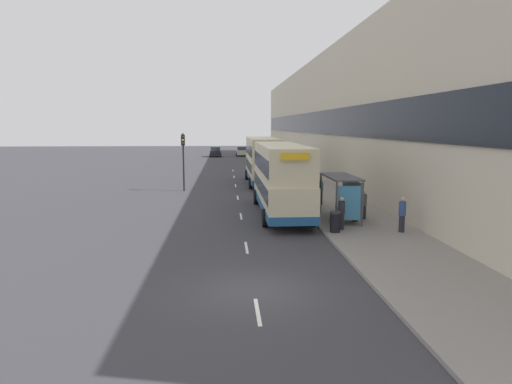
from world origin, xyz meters
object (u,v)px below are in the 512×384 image
Objects in this scene: double_decker_bus_ahead at (262,160)px; litter_bin at (335,222)px; pedestrian_1 at (356,205)px; pedestrian_2 at (321,191)px; car_0 at (242,151)px; pedestrian_3 at (364,205)px; double_decker_bus_near at (281,178)px; pedestrian_4 at (402,214)px; pedestrian_at_shelter at (342,213)px; car_1 at (215,152)px; traffic_light_far_kerb at (183,152)px; bus_shelter at (345,190)px.

double_decker_bus_ahead is 20.59m from litter_bin.
pedestrian_2 is (-0.81, 5.57, -0.01)m from pedestrian_1.
car_0 is 57.40m from pedestrian_3.
double_decker_bus_near is 6.89× the size of pedestrian_3.
pedestrian_2 is 1.70× the size of litter_bin.
pedestrian_3 is 3.92m from litter_bin.
pedestrian_2 is (2.96, -12.40, -1.23)m from double_decker_bus_ahead.
double_decker_bus_ahead is 6.11× the size of pedestrian_4.
pedestrian_at_shelter is 1.03× the size of pedestrian_3.
pedestrian_at_shelter is (7.67, -58.49, 0.13)m from car_1.
double_decker_bus_near is at bearing 133.53° from pedestrian_4.
traffic_light_far_kerb reaches higher than double_decker_bus_ahead.
pedestrian_4 reaches higher than pedestrian_3.
double_decker_bus_near is (-3.30, 2.62, 0.41)m from bus_shelter.
traffic_light_far_kerb is (-9.41, 15.62, 2.23)m from pedestrian_at_shelter.
double_decker_bus_near reaches higher than car_0.
pedestrian_3 is (1.18, 0.20, -0.90)m from bus_shelter.
bus_shelter is 2.32× the size of pedestrian_1.
car_1 is 59.47m from litter_bin.
traffic_light_far_kerb is (-9.88, 8.13, 2.18)m from pedestrian_2.
pedestrian_at_shelter reaches higher than car_0.
pedestrian_3 is (4.93, -57.19, 0.13)m from car_0.
pedestrian_4 is 1.69× the size of litter_bin.
pedestrian_1 reaches higher than pedestrian_3.
pedestrian_2 reaches higher than car_1.
traffic_light_far_kerb is at bearing 127.43° from bus_shelter.
pedestrian_at_shelter is (-0.76, -2.33, -0.87)m from bus_shelter.
pedestrian_2 reaches higher than litter_bin.
pedestrian_1 is (4.27, -57.80, 0.22)m from car_0.
double_decker_bus_ahead is at bearing 101.85° from pedestrian_1.
traffic_light_far_kerb reaches higher than car_1.
car_1 is at bearing 97.64° from double_decker_bus_ahead.
double_decker_bus_near reaches higher than pedestrian_1.
pedestrian_2 reaches higher than pedestrian_3.
car_0 is at bearing 90.47° from double_decker_bus_near.
car_0 is 52.35m from pedestrian_2.
pedestrian_1 is at bearing -52.03° from traffic_light_far_kerb.
double_decker_bus_ahead is at bearing 103.43° from pedestrian_2.
litter_bin is at bearing 96.96° from car_1.
pedestrian_3 is at bearing -73.46° from pedestrian_2.
pedestrian_4 is (5.37, -20.63, -1.24)m from double_decker_bus_ahead.
car_1 is 0.80× the size of traffic_light_far_kerb.
pedestrian_1 is 1.02× the size of pedestrian_4.
traffic_light_far_kerb is (-6.92, -4.26, 0.95)m from double_decker_bus_ahead.
car_0 is at bearing 93.79° from pedestrian_2.
pedestrian_3 is at bearing -75.67° from double_decker_bus_ahead.
bus_shelter reaches higher than pedestrian_2.
pedestrian_at_shelter is 0.79m from litter_bin.
pedestrian_1 is at bearing -38.48° from double_decker_bus_near.
litter_bin is at bearing -87.60° from car_0.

